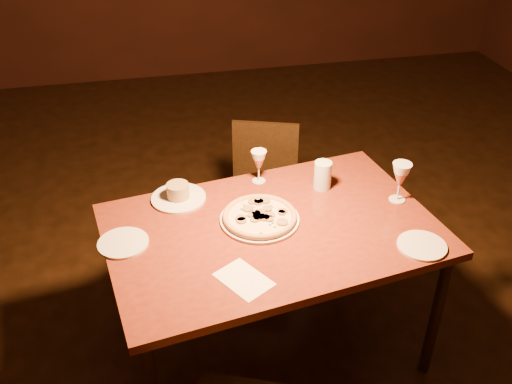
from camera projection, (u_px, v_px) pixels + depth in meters
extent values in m
plane|color=#331D11|center=(312.00, 315.00, 2.98)|extent=(7.00, 7.00, 0.00)
cube|color=maroon|center=(272.00, 231.00, 2.41)|extent=(1.49, 1.08, 0.04)
cylinder|color=black|center=(119.00, 275.00, 2.72)|extent=(0.05, 0.05, 0.70)
cylinder|color=black|center=(436.00, 316.00, 2.50)|extent=(0.05, 0.05, 0.70)
cylinder|color=black|center=(351.00, 220.00, 3.10)|extent=(0.05, 0.05, 0.70)
cube|color=black|center=(262.00, 196.00, 3.20)|extent=(0.48, 0.48, 0.04)
cube|color=black|center=(265.00, 151.00, 3.23)|extent=(0.36, 0.15, 0.36)
cylinder|color=black|center=(232.00, 240.00, 3.20)|extent=(0.03, 0.03, 0.38)
cylinder|color=black|center=(240.00, 210.00, 3.45)|extent=(0.03, 0.03, 0.38)
cylinder|color=black|center=(285.00, 244.00, 3.17)|extent=(0.03, 0.03, 0.38)
cylinder|color=black|center=(289.00, 213.00, 3.42)|extent=(0.03, 0.03, 0.38)
cylinder|color=white|center=(260.00, 219.00, 2.44)|extent=(0.34, 0.34, 0.01)
cylinder|color=beige|center=(260.00, 217.00, 2.43)|extent=(0.31, 0.31, 0.01)
torus|color=tan|center=(260.00, 216.00, 2.43)|extent=(0.32, 0.32, 0.02)
cylinder|color=white|center=(179.00, 198.00, 2.57)|extent=(0.25, 0.25, 0.01)
cylinder|color=#A1825C|center=(178.00, 191.00, 2.55)|extent=(0.10, 0.10, 0.07)
cylinder|color=silver|center=(323.00, 175.00, 2.62)|extent=(0.08, 0.08, 0.13)
cylinder|color=white|center=(123.00, 243.00, 2.30)|extent=(0.21, 0.21, 0.01)
cylinder|color=white|center=(422.00, 246.00, 2.29)|extent=(0.20, 0.20, 0.01)
cube|color=white|center=(244.00, 279.00, 2.13)|extent=(0.23, 0.25, 0.00)
sphere|color=#FD9746|center=(276.00, 35.00, 1.95)|extent=(0.12, 0.12, 0.12)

